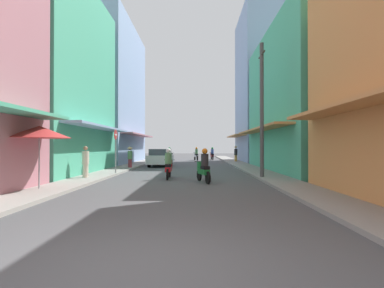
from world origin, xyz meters
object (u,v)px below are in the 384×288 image
(pedestrian_midway, at_px, (86,163))
(street_sign_no_entry, at_px, (116,146))
(motorbike_black, at_px, (170,155))
(utility_pole, at_px, (262,109))
(motorbike_silver, at_px, (196,154))
(motorbike_green, at_px, (204,167))
(motorbike_maroon, at_px, (212,154))
(motorbike_red, at_px, (169,165))
(vendor_umbrella, at_px, (39,132))
(pedestrian_crossing, at_px, (236,153))
(parked_car, at_px, (161,157))
(pedestrian_far, at_px, (130,156))

(pedestrian_midway, xyz_separation_m, street_sign_no_entry, (0.82, 2.42, 0.88))
(motorbike_black, bearing_deg, utility_pole, -69.59)
(motorbike_silver, bearing_deg, motorbike_black, -134.27)
(motorbike_green, distance_m, utility_pole, 4.37)
(utility_pole, bearing_deg, motorbike_maroon, 93.83)
(street_sign_no_entry, bearing_deg, motorbike_red, -30.37)
(vendor_umbrella, relative_size, utility_pole, 0.35)
(pedestrian_crossing, bearing_deg, motorbike_black, 166.26)
(motorbike_green, bearing_deg, motorbike_maroon, 85.83)
(pedestrian_crossing, bearing_deg, utility_pole, -92.86)
(vendor_umbrella, bearing_deg, parked_car, 78.49)
(vendor_umbrella, xyz_separation_m, utility_pole, (9.11, 4.22, 1.36))
(motorbike_red, xyz_separation_m, pedestrian_far, (-3.47, 6.32, 0.24))
(motorbike_maroon, xyz_separation_m, utility_pole, (1.39, -20.77, 2.85))
(motorbike_maroon, bearing_deg, pedestrian_midway, -109.42)
(parked_car, relative_size, pedestrian_crossing, 2.39)
(pedestrian_far, relative_size, street_sign_no_entry, 0.63)
(motorbike_silver, xyz_separation_m, vendor_umbrella, (-5.74, -23.97, 1.49))
(pedestrian_far, bearing_deg, parked_car, 57.49)
(motorbike_black, bearing_deg, vendor_umbrella, -97.73)
(pedestrian_far, height_order, street_sign_no_entry, street_sign_no_entry)
(motorbike_red, xyz_separation_m, motorbike_maroon, (3.37, 20.71, 0.00))
(motorbike_black, height_order, parked_car, motorbike_black)
(motorbike_silver, xyz_separation_m, motorbike_maroon, (1.98, 1.01, 0.00))
(motorbike_silver, bearing_deg, vendor_umbrella, -103.46)
(motorbike_black, xyz_separation_m, street_sign_no_entry, (-1.79, -14.82, 1.01))
(motorbike_maroon, distance_m, street_sign_no_entry, 19.96)
(motorbike_green, bearing_deg, parked_car, 107.23)
(motorbike_black, distance_m, parked_car, 7.45)
(vendor_umbrella, bearing_deg, utility_pole, 24.84)
(pedestrian_far, xyz_separation_m, street_sign_no_entry, (0.19, -4.40, 0.78))
(pedestrian_midway, bearing_deg, motorbike_silver, 74.77)
(motorbike_black, distance_m, vendor_umbrella, 21.26)
(motorbike_red, distance_m, motorbike_maroon, 20.98)
(parked_car, bearing_deg, motorbike_maroon, 66.55)
(motorbike_maroon, distance_m, pedestrian_far, 15.93)
(motorbike_silver, height_order, pedestrian_far, pedestrian_far)
(motorbike_black, bearing_deg, pedestrian_midway, -98.63)
(motorbike_black, height_order, pedestrian_midway, pedestrian_midway)
(motorbike_black, relative_size, pedestrian_crossing, 1.03)
(motorbike_red, relative_size, pedestrian_midway, 1.08)
(motorbike_maroon, bearing_deg, motorbike_silver, -152.92)
(parked_car, relative_size, pedestrian_midway, 2.46)
(motorbike_black, relative_size, vendor_umbrella, 0.74)
(motorbike_silver, height_order, motorbike_black, same)
(pedestrian_far, bearing_deg, motorbike_silver, 70.01)
(parked_car, height_order, utility_pole, utility_pole)
(motorbike_red, height_order, motorbike_green, same)
(motorbike_black, xyz_separation_m, parked_car, (-0.09, -7.45, 0.04))
(motorbike_red, bearing_deg, parked_car, 99.63)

